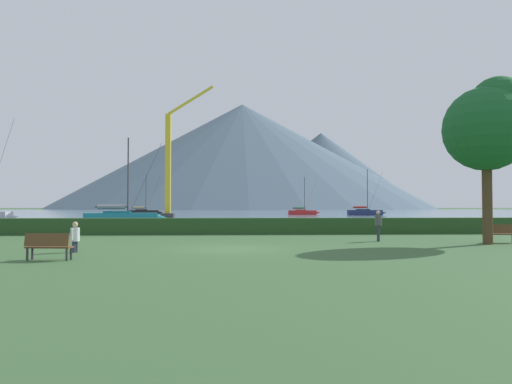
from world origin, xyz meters
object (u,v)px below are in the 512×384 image
(sailboat_slip_4, at_px, (144,212))
(dock_crane, at_px, (170,171))
(park_tree, at_px, (489,124))
(person_seated_viewer, at_px, (75,235))
(park_bench_near_path, at_px, (502,233))
(person_standing_walker, at_px, (378,223))
(sailboat_slip_1, at_px, (303,212))
(sailboat_slip_2, at_px, (123,217))
(sailboat_slip_3, at_px, (365,212))
(park_bench_under_tree, at_px, (48,245))

(sailboat_slip_4, xyz_separation_m, dock_crane, (9.47, -29.95, 6.78))
(sailboat_slip_4, xyz_separation_m, park_tree, (31.86, -80.50, 5.36))
(person_seated_viewer, bearing_deg, dock_crane, 104.35)
(park_bench_near_path, height_order, park_tree, park_tree)
(park_tree, relative_size, dock_crane, 0.40)
(person_seated_viewer, xyz_separation_m, person_standing_walker, (14.23, 5.26, 0.29))
(park_bench_near_path, bearing_deg, dock_crane, 119.26)
(sailboat_slip_1, bearing_deg, dock_crane, -125.67)
(sailboat_slip_1, distance_m, sailboat_slip_4, 34.89)
(park_tree, xyz_separation_m, dock_crane, (-22.39, 50.55, 1.42))
(sailboat_slip_2, height_order, sailboat_slip_3, sailboat_slip_3)
(person_standing_walker, bearing_deg, dock_crane, 122.35)
(park_bench_near_path, xyz_separation_m, dock_crane, (-23.39, 49.82, 6.88))
(sailboat_slip_3, relative_size, dock_crane, 0.47)
(sailboat_slip_4, bearing_deg, sailboat_slip_2, -89.49)
(dock_crane, bearing_deg, sailboat_slip_4, 107.55)
(sailboat_slip_3, height_order, park_tree, sailboat_slip_3)
(sailboat_slip_3, bearing_deg, dock_crane, -145.13)
(sailboat_slip_1, height_order, person_standing_walker, sailboat_slip_1)
(sailboat_slip_2, distance_m, person_seated_viewer, 31.43)
(person_standing_walker, height_order, dock_crane, dock_crane)
(person_standing_walker, xyz_separation_m, dock_crane, (-17.43, 48.41, 6.43))
(sailboat_slip_1, bearing_deg, park_bench_under_tree, -100.45)
(park_bench_near_path, bearing_deg, sailboat_slip_3, 83.24)
(sailboat_slip_2, bearing_deg, dock_crane, 74.88)
(sailboat_slip_1, xyz_separation_m, sailboat_slip_2, (-27.37, -53.51, 0.12))
(sailboat_slip_2, relative_size, park_bench_under_tree, 5.70)
(sailboat_slip_3, relative_size, sailboat_slip_4, 1.09)
(person_standing_walker, distance_m, park_tree, 7.37)
(sailboat_slip_3, bearing_deg, person_seated_viewer, -111.38)
(person_standing_walker, bearing_deg, sailboat_slip_4, 121.50)
(park_tree, height_order, dock_crane, dock_crane)
(sailboat_slip_3, xyz_separation_m, person_standing_walker, (-20.09, -72.18, 0.31))
(sailboat_slip_4, bearing_deg, park_bench_near_path, -75.22)
(sailboat_slip_1, relative_size, sailboat_slip_2, 0.92)
(person_seated_viewer, distance_m, person_standing_walker, 15.17)
(park_bench_near_path, xyz_separation_m, park_bench_under_tree, (-20.18, -6.69, 0.00))
(person_standing_walker, relative_size, park_tree, 0.20)
(sailboat_slip_4, relative_size, person_seated_viewer, 7.08)
(sailboat_slip_1, bearing_deg, park_bench_near_path, -87.62)
(park_bench_under_tree, xyz_separation_m, dock_crane, (-3.22, 56.50, 6.87))
(sailboat_slip_3, height_order, person_seated_viewer, sailboat_slip_3)
(sailboat_slip_3, xyz_separation_m, park_tree, (-15.13, -74.32, 5.31))
(person_seated_viewer, bearing_deg, park_bench_near_path, 21.73)
(dock_crane, bearing_deg, park_tree, -66.11)
(park_tree, bearing_deg, sailboat_slip_3, 78.49)
(sailboat_slip_2, height_order, park_tree, sailboat_slip_2)
(sailboat_slip_1, distance_m, sailboat_slip_3, 14.03)
(sailboat_slip_1, xyz_separation_m, park_tree, (-3.02, -81.41, 5.39))
(park_bench_under_tree, distance_m, dock_crane, 57.01)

